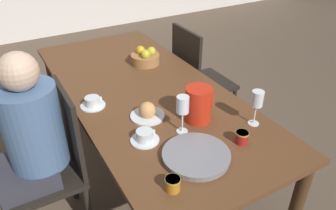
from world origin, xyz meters
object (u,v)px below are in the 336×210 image
Objects in this scene: chair_person_side at (54,164)px; jam_jar_red at (173,184)px; wine_glass_water at (183,106)px; teacup_near_person at (145,137)px; fruit_bowl at (145,57)px; wine_glass_juice at (257,101)px; serving_tray at (196,156)px; jam_jar_amber at (242,137)px; chair_opposite at (197,79)px; red_pitcher at (198,104)px; bread_plate at (147,112)px; teacup_across at (93,103)px; person_seated at (29,140)px.

jam_jar_red is (0.37, -0.69, 0.27)m from chair_person_side.
chair_person_side is 0.82m from wine_glass_water.
fruit_bowl is at bearing 63.38° from teacup_near_person.
wine_glass_juice is at bearing -116.67° from chair_person_side.
jam_jar_red reaches higher than serving_tray.
fruit_bowl is (0.00, 1.08, 0.01)m from jam_jar_amber.
fruit_bowl is (0.21, 0.85, -0.11)m from wine_glass_water.
red_pitcher is (-0.54, -0.77, 0.33)m from chair_opposite.
red_pitcher is at bearing 21.90° from wine_glass_water.
serving_tray is at bearing -34.95° from chair_opposite.
chair_opposite is at bearing 55.05° from serving_tray.
jam_jar_amber is at bearing -23.78° from chair_opposite.
chair_opposite is 4.89× the size of bread_plate.
wine_glass_water reaches higher than wine_glass_juice.
red_pitcher is at bearing -35.04° from bread_plate.
wine_glass_juice is 0.45m from serving_tray.
red_pitcher is 2.92× the size of jam_jar_amber.
bread_plate is (0.23, -0.26, 0.01)m from teacup_across.
person_seated is 6.06× the size of red_pitcher.
bread_plate is 0.53m from jam_jar_amber.
wine_glass_water reaches higher than jam_jar_amber.
chair_opposite is 14.11× the size of jam_jar_red.
wine_glass_juice is (0.37, -0.13, -0.01)m from wine_glass_water.
teacup_across is at bearing 139.05° from wine_glass_juice.
chair_person_side is at bearing 144.40° from jam_jar_amber.
chair_person_side is at bearing -90.78° from person_seated.
jam_jar_amber is at bearing -47.07° from wine_glass_water.
wine_glass_juice is at bearing 29.46° from jam_jar_amber.
fruit_bowl is (-0.16, 0.98, -0.10)m from wine_glass_juice.
person_seated is at bearing 152.53° from wine_glass_water.
teacup_near_person is 0.92m from fruit_bowl.
fruit_bowl reaches higher than teacup_across.
fruit_bowl is at bearing 76.05° from wine_glass_water.
teacup_across is 0.70× the size of fruit_bowl.
chair_person_side is 4.89× the size of bread_plate.
red_pitcher is 0.93× the size of fruit_bowl.
wine_glass_water is 1.44× the size of teacup_near_person.
teacup_across is (0.38, 0.10, 0.06)m from person_seated.
chair_opposite is 1.17m from jam_jar_amber.
wine_glass_water reaches higher than bread_plate.
person_seated is at bearing 89.22° from chair_person_side.
teacup_near_person is (-0.34, -0.03, -0.07)m from red_pitcher.
wine_glass_juice is at bearing -17.27° from chair_opposite.
bread_plate reaches higher than jam_jar_amber.
teacup_near_person is at bearing -47.57° from chair_opposite.
jam_jar_red reaches higher than teacup_near_person.
chair_opposite is 1.00m from red_pitcher.
jam_jar_amber is (0.26, -0.01, 0.02)m from serving_tray.
fruit_bowl is (0.46, 1.18, 0.01)m from jam_jar_red.
red_pitcher is 1.34× the size of teacup_across.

